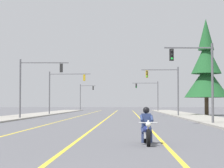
% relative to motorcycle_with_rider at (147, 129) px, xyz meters
% --- Properties ---
extents(lane_stripe_center, '(0.16, 100.00, 0.01)m').
position_rel_motorcycle_with_rider_xyz_m(lane_stripe_center, '(-2.90, 35.16, -0.58)').
color(lane_stripe_center, yellow).
rests_on(lane_stripe_center, ground).
extents(lane_stripe_left, '(0.16, 100.00, 0.01)m').
position_rel_motorcycle_with_rider_xyz_m(lane_stripe_left, '(-6.82, 35.16, -0.58)').
color(lane_stripe_left, yellow).
rests_on(lane_stripe_left, ground).
extents(lane_stripe_right, '(0.16, 100.00, 0.01)m').
position_rel_motorcycle_with_rider_xyz_m(lane_stripe_right, '(0.70, 35.16, -0.58)').
color(lane_stripe_right, yellow).
rests_on(lane_stripe_right, ground).
extents(sidewalk_kerb_right, '(4.40, 110.00, 0.14)m').
position_rel_motorcycle_with_rider_xyz_m(sidewalk_kerb_right, '(7.31, 30.16, -0.52)').
color(sidewalk_kerb_right, '#9E998E').
rests_on(sidewalk_kerb_right, ground).
extents(sidewalk_kerb_left, '(4.40, 110.00, 0.14)m').
position_rel_motorcycle_with_rider_xyz_m(sidewalk_kerb_left, '(-13.32, 30.16, -0.52)').
color(sidewalk_kerb_left, '#9E998E').
rests_on(sidewalk_kerb_left, ground).
extents(motorcycle_with_rider, '(0.70, 2.19, 1.46)m').
position_rel_motorcycle_with_rider_xyz_m(motorcycle_with_rider, '(0.00, 0.00, 0.00)').
color(motorcycle_with_rider, black).
rests_on(motorcycle_with_rider, ground).
extents(traffic_signal_near_right, '(3.75, 0.55, 6.20)m').
position_rel_motorcycle_with_rider_xyz_m(traffic_signal_near_right, '(4.74, 15.93, 3.44)').
color(traffic_signal_near_right, '#56565B').
rests_on(traffic_signal_near_right, ground).
extents(traffic_signal_near_left, '(5.08, 0.51, 6.20)m').
position_rel_motorcycle_with_rider_xyz_m(traffic_signal_near_left, '(-10.32, 27.25, 3.52)').
color(traffic_signal_near_left, '#56565B').
rests_on(traffic_signal_near_left, ground).
extents(traffic_signal_mid_right, '(4.65, 0.37, 6.20)m').
position_rel_motorcycle_with_rider_xyz_m(traffic_signal_mid_right, '(4.36, 36.96, 3.50)').
color(traffic_signal_mid_right, '#56565B').
rests_on(traffic_signal_mid_right, ground).
extents(traffic_signal_mid_left, '(6.00, 0.41, 6.20)m').
position_rel_motorcycle_with_rider_xyz_m(traffic_signal_mid_left, '(-10.04, 44.20, 3.58)').
color(traffic_signal_mid_left, '#56565B').
rests_on(traffic_signal_mid_left, ground).
extents(traffic_signal_far_right, '(5.32, 0.37, 6.20)m').
position_rel_motorcycle_with_rider_xyz_m(traffic_signal_far_right, '(4.15, 71.41, 3.54)').
color(traffic_signal_far_right, '#56565B').
rests_on(traffic_signal_far_right, ground).
extents(traffic_signal_far_left, '(3.64, 0.37, 6.20)m').
position_rel_motorcycle_with_rider_xyz_m(traffic_signal_far_left, '(-10.61, 83.67, 3.43)').
color(traffic_signal_far_left, '#56565B').
rests_on(traffic_signal_far_left, ground).
extents(conifer_tree_right_verge_far, '(6.01, 6.01, 13.24)m').
position_rel_motorcycle_with_rider_xyz_m(conifer_tree_right_verge_far, '(10.11, 41.87, 5.48)').
color(conifer_tree_right_verge_far, '#423023').
rests_on(conifer_tree_right_verge_far, ground).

